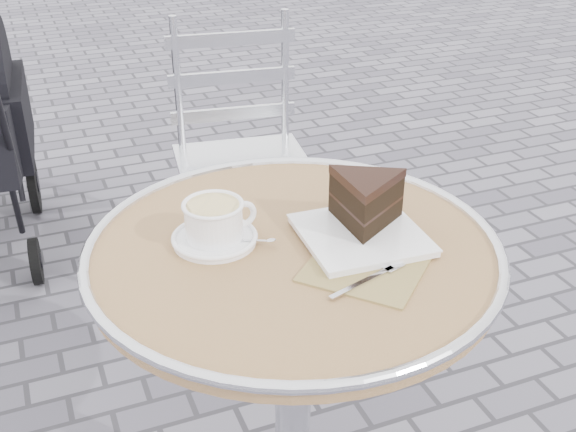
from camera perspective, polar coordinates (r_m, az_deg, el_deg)
name	(u,v)px	position (r m, az deg, el deg)	size (l,w,h in m)	color
cafe_table	(293,323)	(1.33, 0.41, -8.46)	(0.72, 0.72, 0.74)	silver
cappuccino_set	(215,225)	(1.24, -5.78, -0.69)	(0.16, 0.14, 0.07)	white
cake_plate_set	(365,209)	(1.25, 6.10, 0.59)	(0.26, 0.31, 0.11)	#90774F
bistro_chair	(238,128)	(2.23, -3.97, 6.98)	(0.44, 0.44, 0.87)	silver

